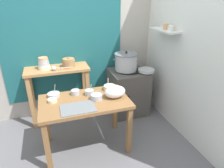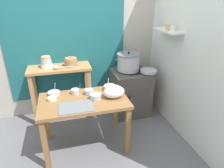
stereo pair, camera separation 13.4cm
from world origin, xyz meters
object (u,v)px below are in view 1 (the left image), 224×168
object	(u,v)px
prep_bowl_4	(89,92)
prep_bowl_5	(97,97)
back_shelf_table	(58,81)
plastic_bag	(115,92)
wide_pan	(146,70)
prep_bowl_3	(75,92)
ladle	(55,68)
prep_bowl_2	(54,95)
prep_table	(85,108)
clay_pot	(69,63)
prep_bowl_1	(110,87)
bowl_stack_enamel	(44,64)
stove_block	(128,91)
steamer_pot	(126,62)
serving_tray	(78,108)
prep_bowl_0	(52,100)

from	to	relation	value
prep_bowl_4	prep_bowl_5	bearing A→B (deg)	-69.09
back_shelf_table	plastic_bag	distance (m)	1.09
wide_pan	prep_bowl_3	size ratio (longest dim) A/B	2.44
wide_pan	prep_bowl_4	bearing A→B (deg)	-158.55
ladle	prep_bowl_2	world-z (taller)	ladle
prep_bowl_3	prep_table	bearing A→B (deg)	-66.65
clay_pot	prep_bowl_1	world-z (taller)	clay_pot
prep_bowl_1	back_shelf_table	bearing A→B (deg)	135.70
prep_table	prep_bowl_1	bearing A→B (deg)	25.77
bowl_stack_enamel	prep_bowl_3	world-z (taller)	bowl_stack_enamel
back_shelf_table	wide_pan	distance (m)	1.42
stove_block	prep_bowl_3	size ratio (longest dim) A/B	7.20
steamer_pot	plastic_bag	world-z (taller)	steamer_pot
clay_pot	plastic_bag	xyz separation A→B (m)	(0.46, -0.87, -0.16)
serving_tray	ladle	bearing A→B (deg)	101.68
stove_block	bowl_stack_enamel	bearing A→B (deg)	173.86
prep_bowl_2	prep_bowl_4	world-z (taller)	prep_bowl_2
stove_block	serving_tray	distance (m)	1.36
prep_bowl_5	serving_tray	bearing A→B (deg)	-150.96
stove_block	clay_pot	size ratio (longest dim) A/B	3.98
serving_tray	plastic_bag	distance (m)	0.52
prep_bowl_2	prep_bowl_5	xyz separation A→B (m)	(0.50, -0.25, 0.01)
prep_bowl_5	prep_bowl_1	bearing A→B (deg)	41.68
steamer_pot	serving_tray	size ratio (longest dim) A/B	1.07
prep_bowl_3	prep_bowl_4	distance (m)	0.19
clay_pot	plastic_bag	distance (m)	1.00
stove_block	clay_pot	world-z (taller)	clay_pot
prep_bowl_5	prep_table	bearing A→B (deg)	170.06
prep_bowl_0	prep_bowl_3	xyz separation A→B (m)	(0.30, 0.11, 0.01)
ladle	prep_bowl_0	distance (m)	0.66
clay_pot	back_shelf_table	bearing A→B (deg)	-180.00
wide_pan	prep_bowl_5	xyz separation A→B (m)	(-0.97, -0.56, -0.04)
bowl_stack_enamel	ladle	xyz separation A→B (m)	(0.15, -0.13, -0.05)
prep_table	steamer_pot	xyz separation A→B (m)	(0.84, 0.71, 0.31)
serving_tray	prep_bowl_3	bearing A→B (deg)	85.58
wide_pan	prep_bowl_5	size ratio (longest dim) A/B	1.85
prep_bowl_0	steamer_pot	bearing A→B (deg)	27.46
wide_pan	prep_bowl_4	size ratio (longest dim) A/B	1.71
stove_block	steamer_pot	distance (m)	0.54
prep_table	plastic_bag	world-z (taller)	plastic_bag
bowl_stack_enamel	serving_tray	distance (m)	1.09
prep_bowl_0	prep_bowl_5	bearing A→B (deg)	-11.06
stove_block	wide_pan	bearing A→B (deg)	-33.45
steamer_pot	ladle	xyz separation A→B (m)	(-1.13, -0.00, 0.01)
bowl_stack_enamel	prep_bowl_5	size ratio (longest dim) A/B	1.26
stove_block	steamer_pot	xyz separation A→B (m)	(-0.04, 0.02, 0.54)
prep_bowl_0	stove_block	bearing A→B (deg)	25.98
prep_bowl_3	prep_bowl_1	bearing A→B (deg)	-0.18
clay_pot	prep_bowl_2	xyz separation A→B (m)	(-0.28, -0.60, -0.22)
prep_bowl_0	prep_bowl_5	world-z (taller)	prep_bowl_5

